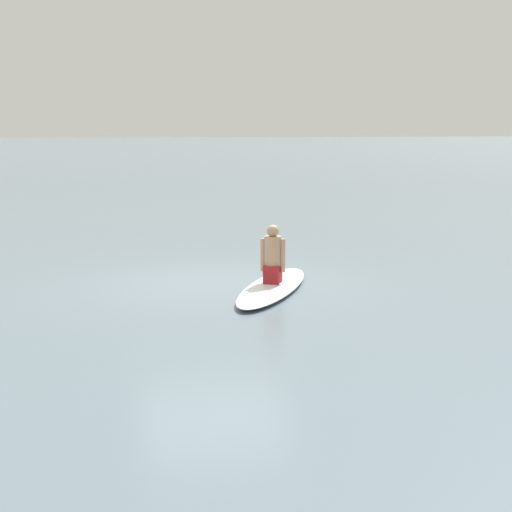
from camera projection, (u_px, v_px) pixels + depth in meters
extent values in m
plane|color=slate|center=(214.00, 283.00, 13.08)|extent=(400.00, 400.00, 0.00)
ellipsoid|color=white|center=(273.00, 287.00, 12.47)|extent=(2.22, 3.32, 0.13)
cube|color=#A51E23|center=(273.00, 274.00, 12.44)|extent=(0.36, 0.38, 0.29)
cylinder|color=tan|center=(273.00, 251.00, 12.38)|extent=(0.36, 0.36, 0.48)
sphere|color=tan|center=(273.00, 231.00, 12.32)|extent=(0.19, 0.19, 0.19)
cylinder|color=tan|center=(283.00, 256.00, 12.35)|extent=(0.10, 0.10, 0.52)
cylinder|color=tan|center=(263.00, 255.00, 12.43)|extent=(0.10, 0.10, 0.52)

